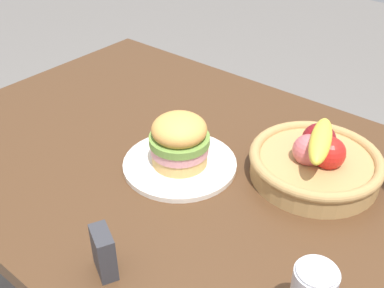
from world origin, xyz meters
name	(u,v)px	position (x,y,z in m)	size (l,w,h in m)	color
dining_table	(198,200)	(0.00, 0.00, 0.65)	(1.40, 0.90, 0.75)	#4C301C
plate	(180,164)	(-0.03, -0.03, 0.76)	(0.26, 0.26, 0.01)	silver
sandwich	(179,140)	(-0.03, -0.03, 0.82)	(0.14, 0.14, 0.12)	#DBAD60
fruit_basket	(316,161)	(0.22, 0.13, 0.79)	(0.29, 0.29, 0.13)	tan
napkin_holder	(104,252)	(0.07, -0.34, 0.80)	(0.06, 0.03, 0.09)	#333338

